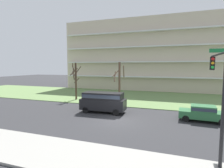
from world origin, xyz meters
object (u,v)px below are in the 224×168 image
Objects in this scene: sedan_green_near_left at (203,113)px; traffic_signal_mast at (219,85)px; tree_far_left at (76,79)px; tree_left at (119,82)px; van_black_center_left at (103,101)px.

traffic_signal_mast reaches higher than sedan_green_near_left.
tree_far_left is 0.99× the size of tree_left.
tree_left reaches higher than sedan_green_near_left.
van_black_center_left is (-0.24, -5.60, -1.80)m from tree_left.
tree_far_left reaches higher than sedan_green_near_left.
traffic_signal_mast is (17.42, -13.84, 1.03)m from tree_far_left.
tree_far_left is at bearing 141.53° from traffic_signal_mast.
traffic_signal_mast reaches higher than tree_far_left.
tree_left is at bearing -3.39° from tree_far_left.
tree_far_left is at bearing 176.61° from tree_left.
van_black_center_left is at bearing 142.73° from traffic_signal_mast.
tree_far_left is at bearing -15.54° from sedan_green_near_left.
traffic_signal_mast is at bearing 140.19° from van_black_center_left.
van_black_center_left reaches higher than sedan_green_near_left.
sedan_green_near_left is at bearing 87.96° from traffic_signal_mast.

